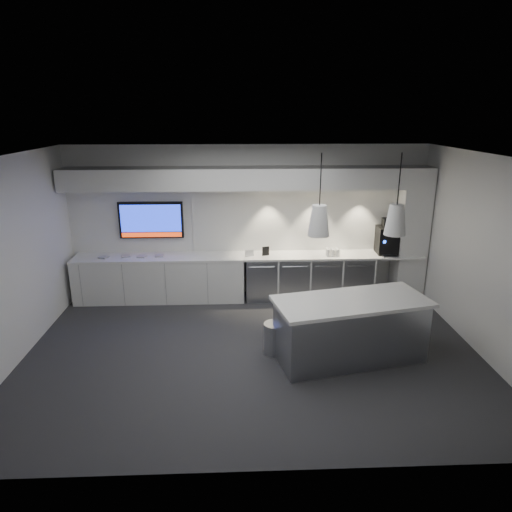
{
  "coord_description": "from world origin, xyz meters",
  "views": [
    {
      "loc": [
        -0.21,
        -6.35,
        3.58
      ],
      "look_at": [
        0.1,
        1.1,
        1.22
      ],
      "focal_mm": 32.0,
      "sensor_mm": 36.0,
      "label": 1
    }
  ],
  "objects_px": {
    "island": "(350,329)",
    "coffee_machine": "(387,239)",
    "bin": "(275,338)",
    "wall_tv": "(151,220)"
  },
  "relations": [
    {
      "from": "wall_tv",
      "to": "bin",
      "type": "relative_size",
      "value": 2.55
    },
    {
      "from": "island",
      "to": "coffee_machine",
      "type": "distance_m",
      "value": 2.86
    },
    {
      "from": "island",
      "to": "bin",
      "type": "bearing_deg",
      "value": 156.66
    },
    {
      "from": "bin",
      "to": "coffee_machine",
      "type": "height_order",
      "value": "coffee_machine"
    },
    {
      "from": "wall_tv",
      "to": "coffee_machine",
      "type": "bearing_deg",
      "value": -3.05
    },
    {
      "from": "bin",
      "to": "coffee_machine",
      "type": "distance_m",
      "value": 3.41
    },
    {
      "from": "bin",
      "to": "coffee_machine",
      "type": "relative_size",
      "value": 0.7
    },
    {
      "from": "island",
      "to": "bin",
      "type": "relative_size",
      "value": 4.92
    },
    {
      "from": "wall_tv",
      "to": "coffee_machine",
      "type": "height_order",
      "value": "wall_tv"
    },
    {
      "from": "wall_tv",
      "to": "island",
      "type": "relative_size",
      "value": 0.52
    }
  ]
}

